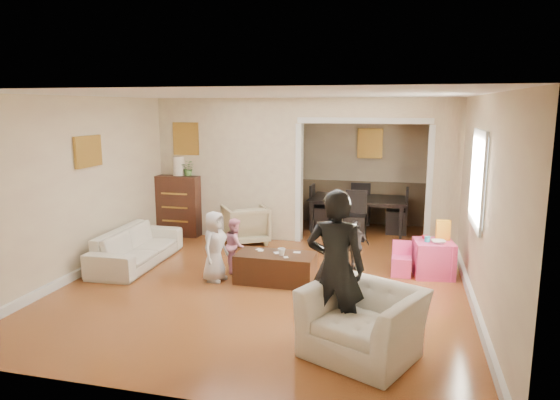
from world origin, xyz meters
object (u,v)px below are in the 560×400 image
(dresser, at_px, (180,205))
(child_kneel_b, at_px, (235,245))
(dining_table, at_px, (358,215))
(child_kneel_a, at_px, (215,246))
(play_table, at_px, (433,259))
(coffee_table, at_px, (276,268))
(table_lamp, at_px, (179,166))
(coffee_cup, at_px, (282,252))
(sofa, at_px, (137,247))
(cyan_cup, at_px, (427,239))
(armchair_front, at_px, (363,322))
(child_toddler, at_px, (356,246))
(adult_person, at_px, (335,269))
(armchair_back, at_px, (245,224))

(dresser, relative_size, child_kneel_b, 1.41)
(dining_table, distance_m, child_kneel_a, 3.82)
(play_table, distance_m, dining_table, 2.79)
(coffee_table, bearing_deg, play_table, 20.58)
(table_lamp, distance_m, child_kneel_b, 2.73)
(coffee_cup, bearing_deg, dresser, 139.21)
(sofa, xyz_separation_m, cyan_cup, (4.41, 0.48, 0.29))
(armchair_front, height_order, cyan_cup, armchair_front)
(coffee_table, distance_m, cyan_cup, 2.24)
(sofa, relative_size, dresser, 1.65)
(child_kneel_a, bearing_deg, child_toddler, -54.07)
(armchair_front, height_order, dresser, dresser)
(play_table, bearing_deg, armchair_front, -106.73)
(sofa, bearing_deg, adult_person, -122.31)
(table_lamp, bearing_deg, adult_person, -47.45)
(sofa, relative_size, play_table, 3.49)
(sofa, bearing_deg, cyan_cup, -86.00)
(adult_person, distance_m, child_kneel_b, 2.70)
(cyan_cup, height_order, child_kneel_b, child_kneel_b)
(child_toddler, bearing_deg, coffee_table, -3.88)
(armchair_back, bearing_deg, dresser, -45.84)
(child_kneel_a, bearing_deg, sofa, 84.26)
(armchair_back, distance_m, cyan_cup, 3.32)
(adult_person, relative_size, child_kneel_b, 2.03)
(armchair_front, xyz_separation_m, dresser, (-3.84, 4.00, 0.23))
(armchair_front, bearing_deg, dining_table, 120.85)
(dining_table, bearing_deg, child_toddler, -83.58)
(dresser, xyz_separation_m, table_lamp, (0.00, 0.00, 0.76))
(coffee_cup, xyz_separation_m, dining_table, (0.75, 3.31, -0.13))
(armchair_front, xyz_separation_m, coffee_cup, (-1.27, 1.79, 0.12))
(child_toddler, bearing_deg, dining_table, -124.75)
(coffee_cup, xyz_separation_m, child_toddler, (0.95, 0.80, -0.07))
(dresser, height_order, child_kneel_b, dresser)
(dining_table, bearing_deg, dresser, -159.82)
(adult_person, bearing_deg, coffee_cup, -57.45)
(armchair_back, height_order, child_toddler, child_toddler)
(dresser, height_order, coffee_cup, dresser)
(armchair_back, bearing_deg, adult_person, 86.97)
(play_table, height_order, child_kneel_b, child_kneel_b)
(sofa, xyz_separation_m, armchair_front, (3.71, -2.13, 0.07))
(adult_person, height_order, child_kneel_b, adult_person)
(adult_person, bearing_deg, dining_table, -85.48)
(sofa, height_order, child_kneel_b, child_kneel_b)
(cyan_cup, bearing_deg, coffee_cup, -157.53)
(table_lamp, bearing_deg, armchair_front, -46.21)
(coffee_table, height_order, adult_person, adult_person)
(play_table, distance_m, adult_person, 2.79)
(child_kneel_a, xyz_separation_m, child_toddler, (1.90, 0.90, -0.11))
(coffee_cup, height_order, child_kneel_b, child_kneel_b)
(play_table, bearing_deg, armchair_back, 162.00)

